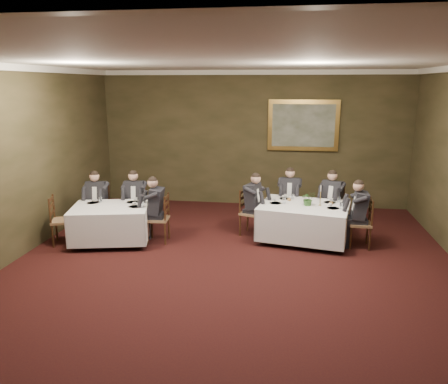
% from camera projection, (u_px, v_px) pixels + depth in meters
% --- Properties ---
extents(ground, '(10.00, 10.00, 0.00)m').
position_uv_depth(ground, '(227.00, 285.00, 7.04)').
color(ground, black).
rests_on(ground, ground).
extents(ceiling, '(8.00, 10.00, 0.10)m').
position_uv_depth(ceiling, '(227.00, 59.00, 6.19)').
color(ceiling, silver).
rests_on(ceiling, back_wall).
extents(back_wall, '(8.00, 0.10, 3.50)m').
position_uv_depth(back_wall, '(253.00, 139.00, 11.42)').
color(back_wall, '#2D2A16').
rests_on(back_wall, ground).
extents(crown_molding, '(8.00, 10.00, 0.12)m').
position_uv_depth(crown_molding, '(227.00, 63.00, 6.21)').
color(crown_molding, white).
rests_on(crown_molding, back_wall).
extents(table_main, '(1.99, 1.65, 0.67)m').
position_uv_depth(table_main, '(304.00, 220.00, 8.95)').
color(table_main, black).
rests_on(table_main, ground).
extents(table_second, '(1.74, 1.46, 0.67)m').
position_uv_depth(table_second, '(111.00, 221.00, 8.83)').
color(table_second, black).
rests_on(table_second, ground).
extents(chair_main_backleft, '(0.46, 0.44, 1.00)m').
position_uv_depth(chair_main_backleft, '(289.00, 213.00, 9.97)').
color(chair_main_backleft, olive).
rests_on(chair_main_backleft, ground).
extents(diner_main_backleft, '(0.44, 0.50, 1.35)m').
position_uv_depth(diner_main_backleft, '(289.00, 204.00, 9.91)').
color(diner_main_backleft, black).
rests_on(diner_main_backleft, chair_main_backleft).
extents(chair_main_backright, '(0.58, 0.57, 1.00)m').
position_uv_depth(chair_main_backright, '(331.00, 217.00, 9.67)').
color(chair_main_backright, olive).
rests_on(chair_main_backright, ground).
extents(diner_main_backright, '(0.57, 0.61, 1.35)m').
position_uv_depth(diner_main_backright, '(332.00, 207.00, 9.60)').
color(diner_main_backright, black).
rests_on(diner_main_backright, chair_main_backright).
extents(chair_main_endleft, '(0.54, 0.56, 1.00)m').
position_uv_depth(chair_main_endleft, '(251.00, 222.00, 9.35)').
color(chair_main_endleft, olive).
rests_on(chair_main_endleft, ground).
extents(diner_main_endleft, '(0.59, 0.54, 1.35)m').
position_uv_depth(diner_main_endleft, '(252.00, 212.00, 9.29)').
color(diner_main_endleft, black).
rests_on(diner_main_endleft, chair_main_endleft).
extents(chair_main_endright, '(0.43, 0.45, 1.00)m').
position_uv_depth(chair_main_endright, '(360.00, 233.00, 8.63)').
color(chair_main_endright, olive).
rests_on(chair_main_endright, ground).
extents(diner_main_endright, '(0.49, 0.43, 1.35)m').
position_uv_depth(diner_main_endright, '(360.00, 222.00, 8.58)').
color(diner_main_endright, black).
rests_on(diner_main_endright, chair_main_endright).
extents(chair_sec_backleft, '(0.46, 0.44, 1.00)m').
position_uv_depth(chair_sec_backleft, '(99.00, 218.00, 9.60)').
color(chair_sec_backleft, olive).
rests_on(chair_sec_backleft, ground).
extents(diner_sec_backleft, '(0.43, 0.50, 1.35)m').
position_uv_depth(diner_sec_backleft, '(98.00, 208.00, 9.53)').
color(diner_sec_backleft, black).
rests_on(diner_sec_backleft, chair_sec_backleft).
extents(chair_sec_backright, '(0.47, 0.46, 1.00)m').
position_uv_depth(chair_sec_backright, '(136.00, 217.00, 9.65)').
color(chair_sec_backright, olive).
rests_on(chair_sec_backright, ground).
extents(diner_sec_backright, '(0.45, 0.51, 1.35)m').
position_uv_depth(diner_sec_backright, '(136.00, 208.00, 9.59)').
color(diner_sec_backright, black).
rests_on(diner_sec_backright, chair_sec_backright).
extents(chair_sec_endright, '(0.45, 0.47, 1.00)m').
position_uv_depth(chair_sec_endright, '(159.00, 228.00, 8.94)').
color(chair_sec_endright, olive).
rests_on(chair_sec_endright, ground).
extents(diner_sec_endright, '(0.51, 0.44, 1.35)m').
position_uv_depth(diner_sec_endright, '(158.00, 217.00, 8.88)').
color(diner_sec_endright, black).
rests_on(diner_sec_endright, chair_sec_endright).
extents(chair_sec_endleft, '(0.54, 0.55, 1.00)m').
position_uv_depth(chair_sec_endleft, '(63.00, 230.00, 8.81)').
color(chair_sec_endleft, olive).
rests_on(chair_sec_endleft, ground).
extents(centerpiece, '(0.33, 0.30, 0.31)m').
position_uv_depth(centerpiece, '(308.00, 198.00, 8.80)').
color(centerpiece, '#2D5926').
rests_on(centerpiece, table_main).
extents(candlestick, '(0.06, 0.06, 0.43)m').
position_uv_depth(candlestick, '(320.00, 198.00, 8.80)').
color(candlestick, '#B69137').
rests_on(candlestick, table_main).
extents(place_setting_table_main, '(0.33, 0.31, 0.14)m').
position_uv_depth(place_setting_table_main, '(287.00, 197.00, 9.37)').
color(place_setting_table_main, white).
rests_on(place_setting_table_main, table_main).
extents(place_setting_table_second, '(0.33, 0.31, 0.14)m').
position_uv_depth(place_setting_table_second, '(96.00, 201.00, 9.05)').
color(place_setting_table_second, white).
rests_on(place_setting_table_second, table_second).
extents(painting, '(1.78, 0.09, 1.29)m').
position_uv_depth(painting, '(303.00, 125.00, 11.09)').
color(painting, gold).
rests_on(painting, back_wall).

